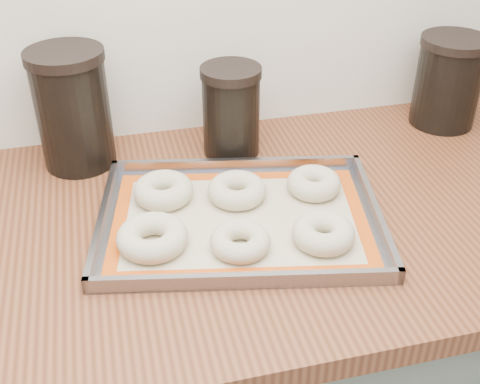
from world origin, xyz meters
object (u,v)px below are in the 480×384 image
object	(u,v)px
bagel_back_left	(163,190)
bagel_back_mid	(237,190)
bagel_front_left	(152,237)
bagel_front_mid	(240,241)
baking_tray	(240,219)
canister_left	(73,109)
bagel_back_right	(314,183)
canister_right	(448,81)
canister_mid	(231,111)
bagel_front_right	(323,233)

from	to	relation	value
bagel_back_left	bagel_back_mid	distance (m)	0.13
bagel_front_left	bagel_front_mid	size ratio (longest dim) A/B	1.18
baking_tray	canister_left	distance (m)	0.38
baking_tray	bagel_front_mid	bearing A→B (deg)	-103.62
baking_tray	bagel_front_left	bearing A→B (deg)	-166.10
bagel_back_mid	baking_tray	bearing A→B (deg)	-98.96
baking_tray	bagel_back_left	size ratio (longest dim) A/B	4.99
baking_tray	bagel_back_left	bearing A→B (deg)	141.86
bagel_front_left	bagel_back_right	size ratio (longest dim) A/B	1.18
canister_left	canister_right	distance (m)	0.76
baking_tray	bagel_front_mid	size ratio (longest dim) A/B	5.49
baking_tray	bagel_back_mid	xyz separation A→B (m)	(0.01, 0.06, 0.02)
bagel_back_right	canister_mid	bearing A→B (deg)	120.06
bagel_back_mid	canister_left	xyz separation A→B (m)	(-0.26, 0.20, 0.09)
baking_tray	bagel_back_left	distance (m)	0.15
canister_mid	canister_right	world-z (taller)	canister_right
bagel_back_left	bagel_back_mid	size ratio (longest dim) A/B	1.02
baking_tray	canister_mid	size ratio (longest dim) A/B	2.92
baking_tray	canister_left	xyz separation A→B (m)	(-0.25, 0.26, 0.11)
bagel_front_mid	canister_right	size ratio (longest dim) A/B	0.50
bagel_front_left	bagel_back_mid	size ratio (longest dim) A/B	1.09
bagel_back_mid	bagel_back_right	world-z (taller)	same
bagel_back_right	baking_tray	bearing A→B (deg)	-161.24
bagel_back_right	canister_right	bearing A→B (deg)	28.74
baking_tray	canister_left	bearing A→B (deg)	133.52
bagel_front_right	bagel_back_left	bearing A→B (deg)	141.56
baking_tray	canister_right	distance (m)	0.57
bagel_front_left	bagel_front_right	size ratio (longest dim) A/B	1.12
bagel_back_mid	canister_mid	size ratio (longest dim) A/B	0.57
baking_tray	bagel_back_right	size ratio (longest dim) A/B	5.47
bagel_back_left	bagel_back_mid	xyz separation A→B (m)	(0.12, -0.03, -0.00)
bagel_back_mid	canister_mid	bearing A→B (deg)	79.91
bagel_back_mid	bagel_back_right	xyz separation A→B (m)	(0.14, -0.01, 0.00)
bagel_front_left	canister_right	world-z (taller)	canister_right
canister_left	bagel_front_mid	bearing A→B (deg)	-55.65
canister_mid	canister_right	bearing A→B (deg)	1.83
bagel_back_right	bagel_front_right	bearing A→B (deg)	-103.86
canister_right	canister_left	bearing A→B (deg)	178.80
bagel_back_left	canister_right	xyz separation A→B (m)	(0.62, 0.16, 0.07)
baking_tray	bagel_front_right	size ratio (longest dim) A/B	5.23
bagel_back_mid	canister_mid	distance (m)	0.19
canister_mid	canister_right	xyz separation A→B (m)	(0.47, 0.01, 0.01)
bagel_front_mid	canister_mid	size ratio (longest dim) A/B	0.53
bagel_front_mid	bagel_front_right	size ratio (longest dim) A/B	0.95
bagel_front_mid	canister_right	xyz separation A→B (m)	(0.53, 0.32, 0.07)
baking_tray	canister_left	size ratio (longest dim) A/B	2.30
bagel_front_left	bagel_back_left	distance (m)	0.13
canister_mid	canister_right	size ratio (longest dim) A/B	0.94
baking_tray	canister_right	world-z (taller)	canister_right
canister_left	baking_tray	bearing A→B (deg)	-46.48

